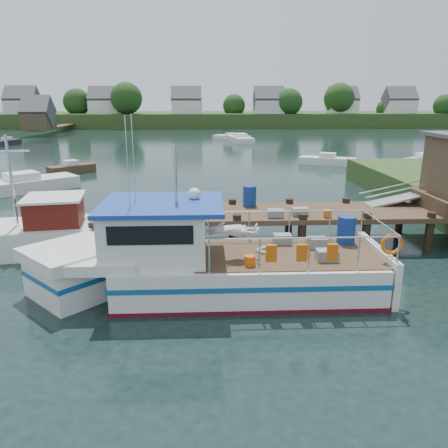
{
  "coord_description": "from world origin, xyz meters",
  "views": [
    {
      "loc": [
        -1.75,
        -17.09,
        5.78
      ],
      "look_at": [
        -1.0,
        -1.5,
        1.3
      ],
      "focal_mm": 35.0,
      "sensor_mm": 36.0,
      "label": 1
    }
  ],
  "objects_px": {
    "moored_b": "(327,160)",
    "moored_c": "(430,161)",
    "moored_a": "(22,185)",
    "moored_rowboat": "(72,169)",
    "moored_far": "(232,137)",
    "moored_e": "(7,142)",
    "work_boat": "(32,234)",
    "dock": "(406,189)",
    "lobster_boat": "(203,263)",
    "moored_d": "(240,139)"
  },
  "relations": [
    {
      "from": "moored_b",
      "to": "moored_c",
      "type": "relative_size",
      "value": 0.69
    },
    {
      "from": "moored_b",
      "to": "moored_a",
      "type": "bearing_deg",
      "value": -165.94
    },
    {
      "from": "moored_rowboat",
      "to": "moored_c",
      "type": "distance_m",
      "value": 31.02
    },
    {
      "from": "moored_far",
      "to": "moored_e",
      "type": "distance_m",
      "value": 30.5
    },
    {
      "from": "moored_e",
      "to": "work_boat",
      "type": "bearing_deg",
      "value": -58.87
    },
    {
      "from": "moored_far",
      "to": "moored_b",
      "type": "xyz_separation_m",
      "value": [
        7.01,
        -26.44,
        0.05
      ]
    },
    {
      "from": "moored_b",
      "to": "dock",
      "type": "bearing_deg",
      "value": -109.1
    },
    {
      "from": "dock",
      "to": "moored_a",
      "type": "bearing_deg",
      "value": 150.57
    },
    {
      "from": "lobster_boat",
      "to": "moored_e",
      "type": "bearing_deg",
      "value": 119.0
    },
    {
      "from": "dock",
      "to": "moored_d",
      "type": "distance_m",
      "value": 44.92
    },
    {
      "from": "work_boat",
      "to": "moored_c",
      "type": "relative_size",
      "value": 1.16
    },
    {
      "from": "moored_far",
      "to": "moored_a",
      "type": "bearing_deg",
      "value": -93.49
    },
    {
      "from": "lobster_boat",
      "to": "work_boat",
      "type": "bearing_deg",
      "value": 148.6
    },
    {
      "from": "dock",
      "to": "moored_a",
      "type": "relative_size",
      "value": 2.48
    },
    {
      "from": "work_boat",
      "to": "moored_e",
      "type": "xyz_separation_m",
      "value": [
        -18.65,
        42.03,
        -0.33
      ]
    },
    {
      "from": "dock",
      "to": "moored_a",
      "type": "xyz_separation_m",
      "value": [
        -19.94,
        11.25,
        -1.78
      ]
    },
    {
      "from": "moored_a",
      "to": "moored_c",
      "type": "relative_size",
      "value": 0.89
    },
    {
      "from": "lobster_boat",
      "to": "moored_far",
      "type": "relative_size",
      "value": 2.01
    },
    {
      "from": "work_boat",
      "to": "moored_rowboat",
      "type": "bearing_deg",
      "value": 93.25
    },
    {
      "from": "dock",
      "to": "moored_rowboat",
      "type": "xyz_separation_m",
      "value": [
        -18.86,
        18.43,
        -1.84
      ]
    },
    {
      "from": "lobster_boat",
      "to": "moored_rowboat",
      "type": "bearing_deg",
      "value": 114.84
    },
    {
      "from": "moored_rowboat",
      "to": "dock",
      "type": "bearing_deg",
      "value": -57.2
    },
    {
      "from": "moored_rowboat",
      "to": "moored_b",
      "type": "xyz_separation_m",
      "value": [
        21.9,
        3.7,
        0.01
      ]
    },
    {
      "from": "dock",
      "to": "moored_rowboat",
      "type": "height_order",
      "value": "dock"
    },
    {
      "from": "moored_e",
      "to": "lobster_boat",
      "type": "bearing_deg",
      "value": -54.02
    },
    {
      "from": "work_boat",
      "to": "moored_d",
      "type": "distance_m",
      "value": 46.83
    },
    {
      "from": "dock",
      "to": "work_boat",
      "type": "height_order",
      "value": "work_boat"
    },
    {
      "from": "moored_rowboat",
      "to": "moored_a",
      "type": "xyz_separation_m",
      "value": [
        -1.08,
        -7.18,
        0.07
      ]
    },
    {
      "from": "dock",
      "to": "moored_c",
      "type": "bearing_deg",
      "value": 60.15
    },
    {
      "from": "moored_rowboat",
      "to": "moored_e",
      "type": "bearing_deg",
      "value": 109.75
    },
    {
      "from": "moored_c",
      "to": "moored_e",
      "type": "height_order",
      "value": "moored_c"
    },
    {
      "from": "lobster_boat",
      "to": "moored_e",
      "type": "distance_m",
      "value": 52.66
    },
    {
      "from": "lobster_boat",
      "to": "moored_c",
      "type": "distance_m",
      "value": 32.72
    },
    {
      "from": "moored_a",
      "to": "moored_d",
      "type": "xyz_separation_m",
      "value": [
        16.87,
        33.53,
        -0.03
      ]
    },
    {
      "from": "moored_e",
      "to": "moored_far",
      "type": "bearing_deg",
      "value": 20.56
    },
    {
      "from": "moored_a",
      "to": "moored_c",
      "type": "xyz_separation_m",
      "value": [
        31.99,
        9.75,
        -0.04
      ]
    },
    {
      "from": "work_boat",
      "to": "moored_far",
      "type": "height_order",
      "value": "work_boat"
    },
    {
      "from": "moored_b",
      "to": "moored_c",
      "type": "height_order",
      "value": "moored_c"
    },
    {
      "from": "lobster_boat",
      "to": "moored_a",
      "type": "xyz_separation_m",
      "value": [
        -11.64,
        15.87,
        -0.51
      ]
    },
    {
      "from": "lobster_boat",
      "to": "moored_rowboat",
      "type": "distance_m",
      "value": 25.37
    },
    {
      "from": "dock",
      "to": "moored_e",
      "type": "height_order",
      "value": "dock"
    },
    {
      "from": "dock",
      "to": "lobster_boat",
      "type": "distance_m",
      "value": 9.59
    },
    {
      "from": "moored_c",
      "to": "moored_d",
      "type": "distance_m",
      "value": 28.18
    },
    {
      "from": "moored_rowboat",
      "to": "moored_c",
      "type": "xyz_separation_m",
      "value": [
        30.91,
        2.57,
        0.03
      ]
    },
    {
      "from": "moored_b",
      "to": "moored_c",
      "type": "distance_m",
      "value": 9.08
    },
    {
      "from": "dock",
      "to": "moored_rowboat",
      "type": "relative_size",
      "value": 4.69
    },
    {
      "from": "lobster_boat",
      "to": "moored_far",
      "type": "distance_m",
      "value": 53.37
    },
    {
      "from": "moored_d",
      "to": "moored_far",
      "type": "bearing_deg",
      "value": 122.85
    },
    {
      "from": "work_boat",
      "to": "moored_c",
      "type": "xyz_separation_m",
      "value": [
        27.04,
        21.5,
        -0.29
      ]
    },
    {
      "from": "dock",
      "to": "lobster_boat",
      "type": "xyz_separation_m",
      "value": [
        -8.3,
        -4.63,
        -1.26
      ]
    }
  ]
}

